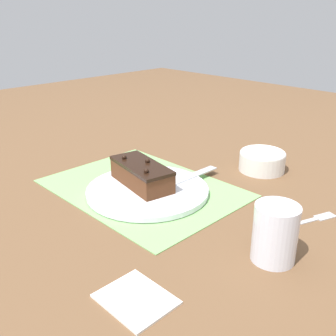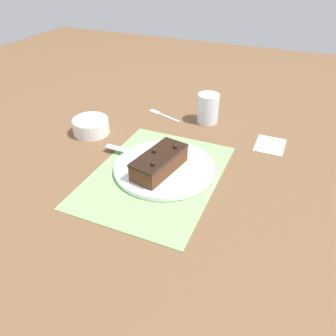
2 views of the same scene
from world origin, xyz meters
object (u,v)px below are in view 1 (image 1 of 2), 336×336
Objects in this scene: chocolate_cake at (142,174)px; drinking_glass at (275,233)px; small_bowl at (262,160)px; dessert_fork at (311,220)px; serving_knife at (171,183)px; cake_plate at (148,190)px.

chocolate_cake is 1.82× the size of drinking_glass.
drinking_glass reaches higher than small_bowl.
serving_knife is at bearing -140.70° from dessert_fork.
dessert_fork is at bearing -154.70° from cake_plate.
small_bowl reaches higher than serving_knife.
small_bowl is at bearing 74.29° from serving_knife.
chocolate_cake reaches higher than cake_plate.
chocolate_cake is at bearing -8.34° from cake_plate.
serving_knife is 1.94× the size of small_bowl.
chocolate_cake is (0.02, -0.00, 0.03)m from cake_plate.
serving_knife is at bearing -116.76° from cake_plate.
small_bowl is at bearing -54.47° from drinking_glass.
drinking_glass reaches higher than dessert_fork.
serving_knife reaches higher than cake_plate.
dessert_fork is (-0.23, 0.16, -0.03)m from small_bowl.
cake_plate is at bearing 171.66° from chocolate_cake.
drinking_glass is (-0.37, 0.02, 0.01)m from chocolate_cake.
small_bowl is 0.84× the size of dessert_fork.
drinking_glass is at bearing -11.00° from serving_knife.
dessert_fork is at bearing -85.00° from drinking_glass.
drinking_glass reaches higher than chocolate_cake.
drinking_glass reaches higher than cake_plate.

